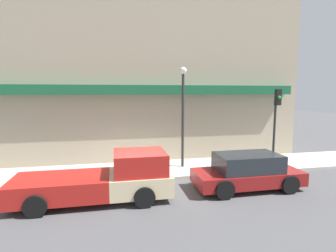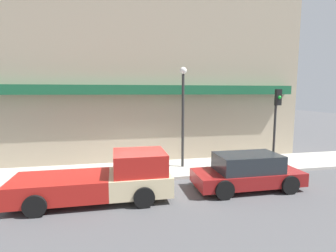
{
  "view_description": "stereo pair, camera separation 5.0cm",
  "coord_description": "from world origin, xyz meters",
  "px_view_note": "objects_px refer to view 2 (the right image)",
  "views": [
    {
      "loc": [
        -1.12,
        -11.28,
        3.99
      ],
      "look_at": [
        1.46,
        1.23,
        2.34
      ],
      "focal_mm": 28.0,
      "sensor_mm": 36.0,
      "label": 1
    },
    {
      "loc": [
        -1.07,
        -11.29,
        3.99
      ],
      "look_at": [
        1.46,
        1.23,
        2.34
      ],
      "focal_mm": 28.0,
      "sensor_mm": 36.0,
      "label": 2
    }
  ],
  "objects_px": {
    "pickup_truck": "(105,179)",
    "fire_hydrant": "(221,163)",
    "street_lamp": "(183,105)",
    "traffic_light": "(276,114)",
    "parked_car": "(247,172)"
  },
  "relations": [
    {
      "from": "fire_hydrant",
      "to": "street_lamp",
      "type": "xyz_separation_m",
      "value": [
        -1.78,
        0.84,
        2.91
      ]
    },
    {
      "from": "pickup_truck",
      "to": "street_lamp",
      "type": "distance_m",
      "value": 5.64
    },
    {
      "from": "pickup_truck",
      "to": "street_lamp",
      "type": "relative_size",
      "value": 1.11
    },
    {
      "from": "parked_car",
      "to": "street_lamp",
      "type": "bearing_deg",
      "value": 118.3
    },
    {
      "from": "pickup_truck",
      "to": "parked_car",
      "type": "distance_m",
      "value": 5.73
    },
    {
      "from": "street_lamp",
      "to": "traffic_light",
      "type": "height_order",
      "value": "street_lamp"
    },
    {
      "from": "pickup_truck",
      "to": "fire_hydrant",
      "type": "height_order",
      "value": "pickup_truck"
    },
    {
      "from": "fire_hydrant",
      "to": "traffic_light",
      "type": "relative_size",
      "value": 0.16
    },
    {
      "from": "pickup_truck",
      "to": "fire_hydrant",
      "type": "distance_m",
      "value": 6.1
    },
    {
      "from": "pickup_truck",
      "to": "fire_hydrant",
      "type": "xyz_separation_m",
      "value": [
        5.6,
        2.41,
        -0.33
      ]
    },
    {
      "from": "pickup_truck",
      "to": "street_lamp",
      "type": "xyz_separation_m",
      "value": [
        3.82,
        3.25,
        2.58
      ]
    },
    {
      "from": "pickup_truck",
      "to": "traffic_light",
      "type": "height_order",
      "value": "traffic_light"
    },
    {
      "from": "street_lamp",
      "to": "traffic_light",
      "type": "bearing_deg",
      "value": -13.27
    },
    {
      "from": "street_lamp",
      "to": "pickup_truck",
      "type": "bearing_deg",
      "value": -139.61
    },
    {
      "from": "pickup_truck",
      "to": "street_lamp",
      "type": "bearing_deg",
      "value": 39.27
    }
  ]
}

